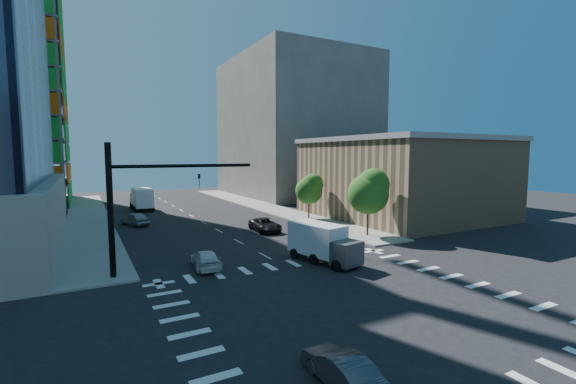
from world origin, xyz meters
TOP-DOWN VIEW (x-y plane):
  - ground at (0.00, 0.00)m, footprint 160.00×160.00m
  - road_markings at (0.00, 0.00)m, footprint 20.00×20.00m
  - sidewalk_ne at (12.50, 40.00)m, footprint 5.00×60.00m
  - sidewalk_nw at (-12.50, 40.00)m, footprint 5.00×60.00m
  - commercial_building at (25.00, 22.00)m, footprint 20.50×22.50m
  - bg_building_ne at (27.00, 55.00)m, footprint 24.00×30.00m
  - signal_mast_nw at (-10.00, 11.50)m, footprint 10.20×0.40m
  - tree_south at (12.63, 13.90)m, footprint 4.16×4.16m
  - tree_north at (12.93, 25.90)m, footprint 3.54×3.52m
  - car_nb_far at (4.38, 21.40)m, footprint 2.66×5.26m
  - car_sb_near at (-5.29, 11.02)m, footprint 2.25×4.58m
  - car_sb_mid at (-7.70, 32.06)m, footprint 3.24×4.87m
  - car_sb_cross at (-5.15, -5.61)m, footprint 1.33×3.77m
  - box_truck_near at (3.30, 8.00)m, footprint 3.56×5.99m
  - box_truck_far at (-5.19, 45.35)m, footprint 2.80×6.38m

SIDE VIEW (x-z plane):
  - ground at x=0.00m, z-range 0.00..0.00m
  - road_markings at x=0.00m, z-range 0.00..0.01m
  - sidewalk_ne at x=12.50m, z-range 0.00..0.15m
  - sidewalk_nw at x=-12.50m, z-range 0.00..0.15m
  - car_sb_cross at x=-5.15m, z-range 0.00..1.24m
  - car_sb_near at x=-5.29m, z-range 0.00..1.28m
  - car_nb_far at x=4.38m, z-range 0.00..1.43m
  - car_sb_mid at x=-7.70m, z-range 0.00..1.54m
  - box_truck_near at x=3.30m, z-range -0.17..2.77m
  - box_truck_far at x=-5.19m, z-range -0.19..3.13m
  - tree_north at x=12.93m, z-range 1.10..6.88m
  - tree_south at x=12.63m, z-range 1.27..8.10m
  - commercial_building at x=25.00m, z-range 0.01..10.61m
  - signal_mast_nw at x=-10.00m, z-range 0.99..9.99m
  - bg_building_ne at x=27.00m, z-range 0.00..28.00m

